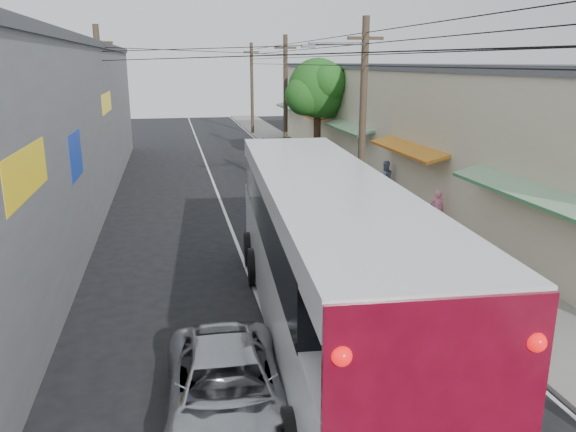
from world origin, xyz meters
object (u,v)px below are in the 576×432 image
Objects in this scene: jeepney at (226,390)px; parked_suv at (307,188)px; parked_car_far at (279,151)px; coach_bus at (322,254)px; parked_car_mid at (290,175)px; pedestrian_near at (437,210)px; pedestrian_far at (385,180)px.

parked_suv is at bearing 73.10° from jeepney.
jeepney is 26.92m from parked_car_far.
parked_suv is (2.59, 12.07, -1.15)m from coach_bus.
coach_bus reaches higher than parked_car_mid.
jeepney is at bearing -101.13° from parked_car_mid.
pedestrian_near is 5.37m from pedestrian_far.
pedestrian_far reaches higher than pedestrian_near.
pedestrian_far is at bearing 66.47° from coach_bus.
coach_bus is 2.33× the size of parked_suv.
pedestrian_near reaches higher than parked_suv.
coach_bus is 9.51m from pedestrian_near.
parked_car_mid is at bearing -44.63° from pedestrian_far.
parked_car_mid is at bearing 84.61° from coach_bus.
parked_car_mid is 0.86× the size of parked_car_far.
pedestrian_far is at bearing -38.99° from parked_car_mid.
parked_car_far is at bearing 79.12° from jeepney.
pedestrian_near is 0.89× the size of pedestrian_far.
pedestrian_near reaches higher than parked_car_far.
jeepney is 0.95× the size of parked_car_far.
jeepney is at bearing -103.38° from parked_car_far.
coach_bus is 8.55× the size of pedestrian_near.
parked_car_mid is (2.59, 15.89, -1.28)m from coach_bus.
coach_bus is 13.92m from pedestrian_far.
coach_bus is 7.59× the size of pedestrian_far.
parked_car_far is at bearing 92.94° from parked_suv.
coach_bus is 2.75× the size of parked_car_far.
jeepney is at bearing -101.82° from parked_suv.
jeepney is 16.05m from parked_suv.
parked_suv is at bearing -85.83° from parked_car_mid.
jeepney is 13.50m from pedestrian_near.
parked_suv reaches higher than jeepney.
pedestrian_far is at bearing -74.98° from parked_car_far.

